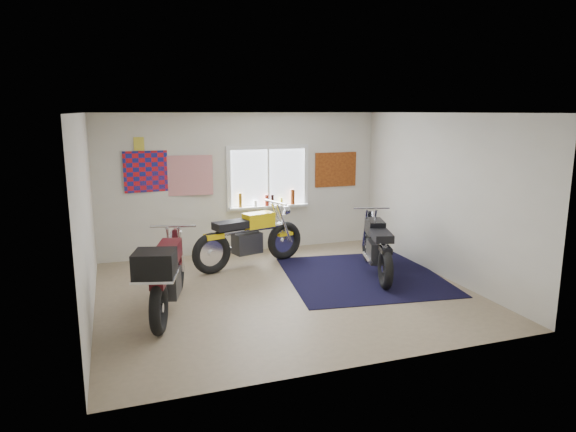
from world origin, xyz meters
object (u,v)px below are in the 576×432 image
object	(u,v)px
black_chrome_bike	(376,248)
maroon_tourer	(166,275)
navy_rug	(363,276)
yellow_triumph	(249,239)

from	to	relation	value
black_chrome_bike	maroon_tourer	xyz separation A→B (m)	(-3.54, -0.69, 0.11)
navy_rug	black_chrome_bike	world-z (taller)	black_chrome_bike
black_chrome_bike	maroon_tourer	size ratio (longest dim) A/B	0.94
yellow_triumph	maroon_tourer	bearing A→B (deg)	-147.70
yellow_triumph	black_chrome_bike	distance (m)	2.24
navy_rug	yellow_triumph	distance (m)	2.10
navy_rug	maroon_tourer	size ratio (longest dim) A/B	1.20
navy_rug	yellow_triumph	bearing A→B (deg)	144.25
navy_rug	black_chrome_bike	xyz separation A→B (m)	(0.25, 0.02, 0.46)
navy_rug	maroon_tourer	world-z (taller)	maroon_tourer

